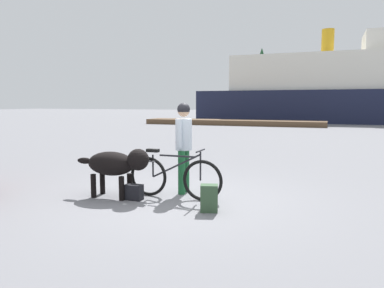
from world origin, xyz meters
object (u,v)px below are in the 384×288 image
at_px(bicycle, 174,177).
at_px(person_cyclist, 184,139).
at_px(backpack, 209,198).
at_px(handbag_pannier, 134,192).
at_px(ferry_boat, 370,89).
at_px(dog, 116,164).

distance_m(bicycle, person_cyclist, 0.80).
relative_size(backpack, handbag_pannier, 1.39).
bearing_deg(backpack, bicycle, 147.05).
bearing_deg(handbag_pannier, person_cyclist, 50.28).
height_order(person_cyclist, ferry_boat, ferry_boat).
relative_size(person_cyclist, ferry_boat, 0.06).
bearing_deg(bicycle, ferry_boat, 78.61).
height_order(person_cyclist, backpack, person_cyclist).
height_order(bicycle, backpack, bicycle).
relative_size(backpack, ferry_boat, 0.01).
relative_size(bicycle, person_cyclist, 1.04).
xyz_separation_m(bicycle, handbag_pannier, (-0.65, -0.35, -0.26)).
height_order(bicycle, person_cyclist, person_cyclist).
xyz_separation_m(dog, handbag_pannier, (0.38, -0.03, -0.49)).
distance_m(bicycle, handbag_pannier, 0.78).
height_order(person_cyclist, handbag_pannier, person_cyclist).
bearing_deg(dog, handbag_pannier, -4.25).
relative_size(person_cyclist, backpack, 3.97).
xyz_separation_m(backpack, handbag_pannier, (-1.51, 0.21, -0.08)).
bearing_deg(person_cyclist, bicycle, -91.90).
distance_m(dog, handbag_pannier, 0.63).
bearing_deg(ferry_boat, handbag_pannier, -102.43).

